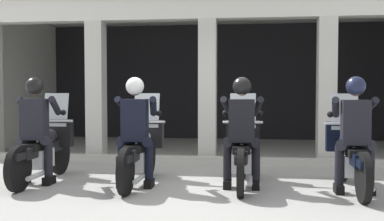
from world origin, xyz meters
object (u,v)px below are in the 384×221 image
police_officer_center_left (135,122)px  police_officer_center_right (242,123)px  motorcycle_far_left (44,148)px  police_officer_far_left (36,121)px  motorcycle_center_left (140,150)px  motorcycle_far_right (350,154)px  police_officer_far_right (355,125)px  motorcycle_center_right (242,151)px

police_officer_center_left → police_officer_center_right: size_ratio=1.00×
motorcycle_far_left → police_officer_center_right: police_officer_center_right is taller
police_officer_far_left → motorcycle_center_left: bearing=2.4°
police_officer_far_left → motorcycle_far_right: (4.55, 0.23, -0.44)m
police_officer_far_left → police_officer_center_right: size_ratio=1.00×
motorcycle_far_right → police_officer_center_right: bearing=-178.6°
motorcycle_center_left → police_officer_center_left: police_officer_center_left is taller
police_officer_far_right → motorcycle_far_left: bearing=171.7°
motorcycle_center_right → police_officer_center_left: bearing=-171.3°
motorcycle_far_right → police_officer_far_left: bearing=178.8°
motorcycle_far_left → motorcycle_center_left: size_ratio=1.00×
police_officer_far_left → police_officer_far_right: size_ratio=1.00×
motorcycle_center_left → police_officer_far_right: (3.03, -0.32, 0.44)m
motorcycle_center_right → police_officer_far_right: 1.63m
police_officer_far_left → motorcycle_center_right: bearing=-0.7°
motorcycle_far_right → motorcycle_far_left: bearing=175.3°
motorcycle_center_right → police_officer_center_right: (-0.00, -0.28, 0.44)m
police_officer_far_left → motorcycle_center_right: (3.03, 0.37, -0.44)m
motorcycle_center_right → police_officer_far_right: police_officer_far_right is taller
police_officer_far_left → police_officer_center_left: (1.52, -0.01, 0.00)m
police_officer_center_left → police_officer_far_right: 3.03m
motorcycle_center_left → police_officer_center_right: size_ratio=1.29×
motorcycle_far_left → motorcycle_center_left: 1.52m
police_officer_far_left → motorcycle_center_right: size_ratio=0.78×
police_officer_center_right → motorcycle_center_left: bearing=167.6°
motorcycle_center_right → police_officer_center_right: 0.52m
motorcycle_far_left → motorcycle_center_right: bearing=-6.0°
motorcycle_far_right → motorcycle_center_right: bearing=170.7°
motorcycle_far_left → police_officer_center_right: 3.07m
motorcycle_far_left → motorcycle_center_left: (1.52, -0.01, 0.00)m
motorcycle_far_right → police_officer_far_right: size_ratio=1.29×
police_officer_center_left → motorcycle_center_right: police_officer_center_left is taller
police_officer_center_left → police_officer_far_right: size_ratio=1.00×
motorcycle_far_left → motorcycle_far_right: 4.55m
police_officer_center_left → police_officer_far_right: same height
police_officer_far_left → police_officer_center_left: bearing=-8.2°
motorcycle_center_left → police_officer_center_left: 0.52m
police_officer_far_left → police_officer_center_right: 3.03m
police_officer_center_right → police_officer_far_right: (1.52, -0.14, 0.00)m
police_officer_center_right → motorcycle_center_right: bearing=84.2°
motorcycle_center_left → police_officer_far_left: bearing=-175.1°
motorcycle_center_left → motorcycle_center_right: 1.52m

